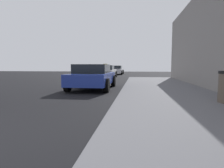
# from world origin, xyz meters

# --- Properties ---
(car_blue) EXTENTS (2.04, 4.04, 1.27)m
(car_blue) POSITION_xyz_m (0.41, 7.58, 0.65)
(car_blue) COLOR #233899
(car_blue) RESTS_ON ground_plane
(car_white) EXTENTS (2.02, 4.15, 1.43)m
(car_white) POSITION_xyz_m (-0.48, 17.21, 0.65)
(car_white) COLOR white
(car_white) RESTS_ON ground_plane
(car_silver) EXTENTS (2.05, 4.58, 1.27)m
(car_silver) POSITION_xyz_m (-0.25, 25.00, 0.65)
(car_silver) COLOR #B7B7BF
(car_silver) RESTS_ON ground_plane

